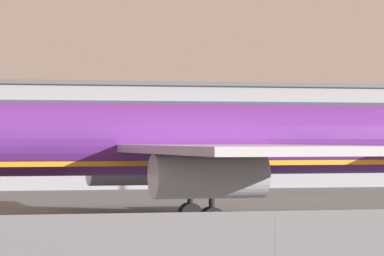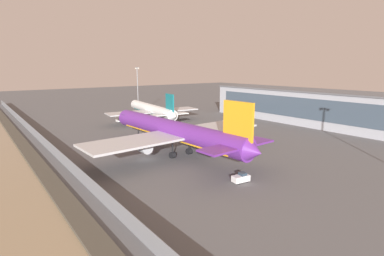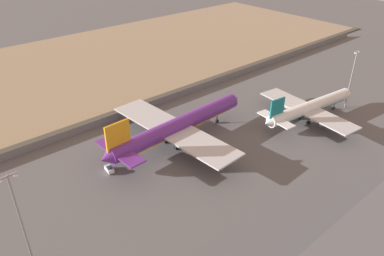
% 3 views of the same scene
% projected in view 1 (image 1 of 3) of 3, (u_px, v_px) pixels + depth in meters
% --- Properties ---
extents(ground_plane, '(500.00, 500.00, 0.00)m').
position_uv_depth(ground_plane, '(192.00, 238.00, 65.46)').
color(ground_plane, '#565659').
extents(perimeter_fence, '(280.00, 0.10, 2.55)m').
position_uv_depth(perimeter_fence, '(275.00, 240.00, 49.91)').
color(perimeter_fence, slate).
rests_on(perimeter_fence, ground).
extents(cargo_jet_purple, '(53.01, 45.80, 14.57)m').
position_uv_depth(cargo_jet_purple, '(164.00, 142.00, 73.28)').
color(cargo_jet_purple, '#602889').
rests_on(cargo_jet_purple, ground).
extents(terminal_building, '(107.05, 18.98, 12.45)m').
position_uv_depth(terminal_building, '(128.00, 135.00, 137.32)').
color(terminal_building, '#9EA3AD').
rests_on(terminal_building, ground).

